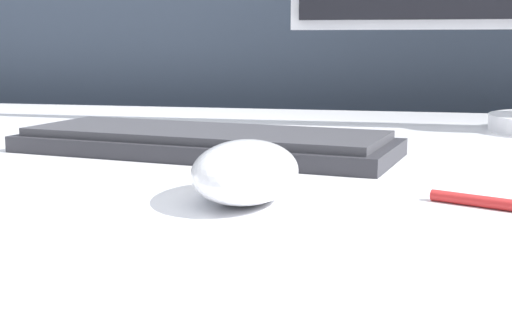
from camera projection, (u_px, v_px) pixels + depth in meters
partition_panel at (354, 193)px, 1.29m from camera, size 5.00×0.03×1.13m
computer_mouse_near at (245, 171)px, 0.49m from camera, size 0.08×0.12×0.04m
keyboard at (204, 142)px, 0.70m from camera, size 0.39×0.20×0.02m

